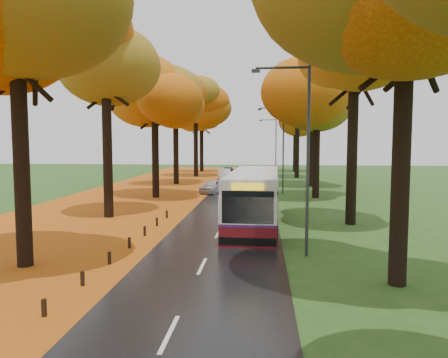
# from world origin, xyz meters

# --- Properties ---
(ground) EXTENTS (160.00, 160.00, 0.00)m
(ground) POSITION_xyz_m (0.00, 0.00, 0.00)
(ground) COLOR #284C19
(ground) RESTS_ON ground
(road) EXTENTS (6.50, 90.00, 0.04)m
(road) POSITION_xyz_m (0.00, 25.00, 0.02)
(road) COLOR black
(road) RESTS_ON ground
(centre_line) EXTENTS (0.12, 90.00, 0.01)m
(centre_line) POSITION_xyz_m (0.00, 25.00, 0.04)
(centre_line) COLOR silver
(centre_line) RESTS_ON road
(leaf_verge) EXTENTS (12.00, 90.00, 0.02)m
(leaf_verge) POSITION_xyz_m (-9.00, 25.00, 0.01)
(leaf_verge) COLOR #90310D
(leaf_verge) RESTS_ON ground
(leaf_drift) EXTENTS (0.90, 90.00, 0.01)m
(leaf_drift) POSITION_xyz_m (-3.05, 25.00, 0.04)
(leaf_drift) COLOR #C36F14
(leaf_drift) RESTS_ON road
(trees_left) EXTENTS (9.20, 74.00, 13.88)m
(trees_left) POSITION_xyz_m (-7.18, 27.06, 9.53)
(trees_left) COLOR black
(trees_left) RESTS_ON ground
(trees_right) EXTENTS (9.30, 74.20, 13.96)m
(trees_right) POSITION_xyz_m (7.19, 26.91, 9.69)
(trees_right) COLOR black
(trees_right) RESTS_ON ground
(bollard_row) EXTENTS (0.11, 23.51, 0.52)m
(bollard_row) POSITION_xyz_m (-3.70, 4.70, 0.26)
(bollard_row) COLOR black
(bollard_row) RESTS_ON ground
(streetlamp_near) EXTENTS (2.45, 0.18, 8.00)m
(streetlamp_near) POSITION_xyz_m (3.95, 8.00, 4.71)
(streetlamp_near) COLOR #333538
(streetlamp_near) RESTS_ON ground
(streetlamp_mid) EXTENTS (2.45, 0.18, 8.00)m
(streetlamp_mid) POSITION_xyz_m (3.95, 30.00, 4.71)
(streetlamp_mid) COLOR #333538
(streetlamp_mid) RESTS_ON ground
(streetlamp_far) EXTENTS (2.45, 0.18, 8.00)m
(streetlamp_far) POSITION_xyz_m (3.95, 52.00, 4.71)
(streetlamp_far) COLOR #333538
(streetlamp_far) RESTS_ON ground
(bus) EXTENTS (3.08, 11.83, 3.09)m
(bus) POSITION_xyz_m (1.85, 14.79, 1.66)
(bus) COLOR #5B0E13
(bus) RESTS_ON road
(car_white) EXTENTS (2.51, 3.93, 1.25)m
(car_white) POSITION_xyz_m (-2.35, 30.02, 0.66)
(car_white) COLOR #BDBDC1
(car_white) RESTS_ON road
(car_silver) EXTENTS (2.04, 4.55, 1.45)m
(car_silver) POSITION_xyz_m (-2.35, 42.79, 0.76)
(car_silver) COLOR #AAADB2
(car_silver) RESTS_ON road
(car_dark) EXTENTS (2.40, 4.21, 1.15)m
(car_dark) POSITION_xyz_m (-2.35, 50.36, 0.61)
(car_dark) COLOR black
(car_dark) RESTS_ON road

